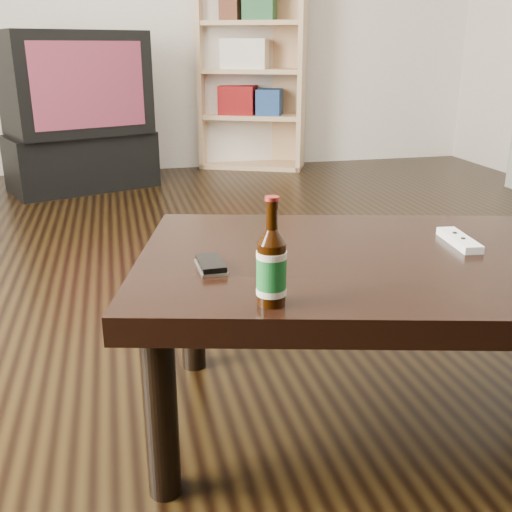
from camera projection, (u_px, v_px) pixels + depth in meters
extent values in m
cube|color=black|center=(259.00, 333.00, 2.05)|extent=(5.00, 6.00, 0.01)
cube|color=black|center=(82.00, 161.00, 4.07)|extent=(1.04, 0.77, 0.37)
cube|color=black|center=(75.00, 83.00, 3.90)|extent=(1.00, 0.82, 0.65)
cube|color=#B42607|center=(89.00, 85.00, 3.69)|extent=(0.67, 0.26, 0.52)
cube|color=tan|center=(205.00, 71.00, 4.69)|extent=(0.18, 0.35, 1.49)
cube|color=tan|center=(302.00, 71.00, 4.56)|extent=(0.18, 0.35, 1.49)
cube|color=tan|center=(253.00, 164.00, 4.87)|extent=(0.88, 0.65, 0.03)
cube|color=tan|center=(256.00, 70.00, 4.78)|extent=(0.75, 0.35, 1.49)
cube|color=tan|center=(253.00, 116.00, 4.74)|extent=(0.81, 0.60, 0.03)
cube|color=tan|center=(253.00, 71.00, 4.62)|extent=(0.81, 0.60, 0.03)
cube|color=tan|center=(253.00, 23.00, 4.51)|extent=(0.81, 0.60, 0.03)
cube|color=maroon|center=(238.00, 100.00, 4.69)|extent=(0.34, 0.32, 0.22)
cube|color=navy|center=(270.00, 102.00, 4.66)|extent=(0.26, 0.28, 0.19)
cube|color=white|center=(245.00, 54.00, 4.57)|extent=(0.41, 0.35, 0.22)
cube|color=#285D37|center=(260.00, 5.00, 4.44)|extent=(0.30, 0.30, 0.22)
cube|color=brown|center=(231.00, 7.00, 4.48)|extent=(0.22, 0.26, 0.19)
cube|color=black|center=(396.00, 267.00, 1.43)|extent=(1.36, 0.99, 0.06)
cylinder|color=black|center=(161.00, 414.00, 1.25)|extent=(0.09, 0.09, 0.40)
cylinder|color=black|center=(192.00, 306.00, 1.77)|extent=(0.09, 0.09, 0.40)
cylinder|color=black|center=(271.00, 274.00, 1.13)|extent=(0.07, 0.07, 0.12)
cylinder|color=#12511F|center=(271.00, 273.00, 1.13)|extent=(0.07, 0.07, 0.08)
cylinder|color=#BFB29E|center=(272.00, 254.00, 1.12)|extent=(0.07, 0.07, 0.01)
cylinder|color=#BFB29E|center=(271.00, 291.00, 1.14)|extent=(0.07, 0.07, 0.01)
cone|color=black|center=(272.00, 236.00, 1.11)|extent=(0.07, 0.07, 0.03)
cylinder|color=black|center=(272.00, 215.00, 1.09)|extent=(0.03, 0.03, 0.05)
cylinder|color=maroon|center=(272.00, 198.00, 1.08)|extent=(0.03, 0.03, 0.01)
cube|color=#BDBDBF|center=(211.00, 267.00, 1.33)|extent=(0.06, 0.11, 0.01)
cube|color=black|center=(211.00, 264.00, 1.33)|extent=(0.06, 0.11, 0.02)
cylinder|color=#BDBDBF|center=(213.00, 266.00, 1.30)|extent=(0.02, 0.02, 0.00)
cube|color=silver|center=(459.00, 240.00, 1.50)|extent=(0.07, 0.18, 0.02)
cylinder|color=black|center=(455.00, 233.00, 1.52)|extent=(0.01, 0.01, 0.00)
cylinder|color=black|center=(463.00, 238.00, 1.48)|extent=(0.01, 0.01, 0.00)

